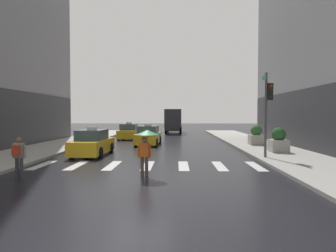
% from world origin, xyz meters
% --- Properties ---
extents(ground_plane, '(160.00, 160.00, 0.00)m').
position_xyz_m(ground_plane, '(0.00, 0.00, 0.00)').
color(ground_plane, black).
extents(crosswalk_markings, '(11.30, 2.80, 0.01)m').
position_xyz_m(crosswalk_markings, '(-0.00, 3.00, 0.00)').
color(crosswalk_markings, silver).
rests_on(crosswalk_markings, ground).
extents(traffic_light_pole, '(0.44, 0.84, 4.80)m').
position_xyz_m(traffic_light_pole, '(6.62, 5.15, 3.26)').
color(traffic_light_pole, '#47474C').
rests_on(traffic_light_pole, curb_right).
extents(taxi_lead, '(2.00, 4.57, 1.80)m').
position_xyz_m(taxi_lead, '(-3.91, 6.85, 0.72)').
color(taxi_lead, gold).
rests_on(taxi_lead, ground).
extents(taxi_second, '(2.10, 4.62, 1.80)m').
position_xyz_m(taxi_second, '(-0.99, 13.59, 0.72)').
color(taxi_second, gold).
rests_on(taxi_second, ground).
extents(taxi_third, '(1.99, 4.57, 1.80)m').
position_xyz_m(taxi_third, '(-3.61, 19.46, 0.72)').
color(taxi_third, gold).
rests_on(taxi_third, ground).
extents(box_truck, '(2.43, 7.59, 3.35)m').
position_xyz_m(box_truck, '(1.05, 30.07, 1.85)').
color(box_truck, '#2D2D2D').
rests_on(box_truck, ground).
extents(pedestrian_with_umbrella, '(0.96, 0.96, 1.94)m').
position_xyz_m(pedestrian_with_umbrella, '(0.20, 0.36, 1.52)').
color(pedestrian_with_umbrella, '#473D33').
rests_on(pedestrian_with_umbrella, ground).
extents(pedestrian_with_backpack, '(0.55, 0.43, 1.65)m').
position_xyz_m(pedestrian_with_backpack, '(-4.93, -0.05, 0.97)').
color(pedestrian_with_backpack, '#333338').
rests_on(pedestrian_with_backpack, ground).
extents(planter_near_corner, '(1.10, 1.10, 1.60)m').
position_xyz_m(planter_near_corner, '(8.10, 7.58, 0.87)').
color(planter_near_corner, '#A8A399').
rests_on(planter_near_corner, curb_right).
extents(planter_mid_block, '(1.10, 1.10, 1.60)m').
position_xyz_m(planter_mid_block, '(7.92, 12.26, 0.87)').
color(planter_mid_block, '#A8A399').
rests_on(planter_mid_block, curb_right).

